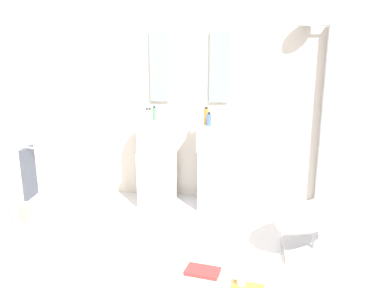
{
  "coord_description": "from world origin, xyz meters",
  "views": [
    {
      "loc": [
        0.56,
        -3.11,
        1.97
      ],
      "look_at": [
        0.15,
        0.55,
        0.95
      ],
      "focal_mm": 38.33,
      "sensor_mm": 36.0,
      "label": 1
    }
  ],
  "objects_px": {
    "towel_rack": "(26,175)",
    "soap_bottle_clear": "(147,117)",
    "coffee_mug": "(241,282)",
    "soap_bottle_amber": "(206,116)",
    "pedestal_sink_left": "(157,160)",
    "soap_bottle_blue": "(209,120)",
    "pedestal_sink_right": "(217,163)",
    "shower_column": "(327,114)",
    "soap_bottle_grey": "(150,115)",
    "soap_bottle_white": "(206,117)",
    "soap_bottle_green": "(154,114)",
    "lounge_chair": "(317,219)",
    "magazine_red": "(203,271)"
  },
  "relations": [
    {
      "from": "soap_bottle_white",
      "to": "magazine_red",
      "type": "bearing_deg",
      "value": -86.26
    },
    {
      "from": "pedestal_sink_left",
      "to": "shower_column",
      "type": "relative_size",
      "value": 0.52
    },
    {
      "from": "pedestal_sink_right",
      "to": "towel_rack",
      "type": "xyz_separation_m",
      "value": [
        -1.79,
        -0.91,
        0.1
      ]
    },
    {
      "from": "towel_rack",
      "to": "soap_bottle_white",
      "type": "xyz_separation_m",
      "value": [
        1.67,
        0.89,
        0.42
      ]
    },
    {
      "from": "lounge_chair",
      "to": "coffee_mug",
      "type": "height_order",
      "value": "lounge_chair"
    },
    {
      "from": "towel_rack",
      "to": "soap_bottle_grey",
      "type": "distance_m",
      "value": 1.48
    },
    {
      "from": "towel_rack",
      "to": "coffee_mug",
      "type": "distance_m",
      "value": 2.27
    },
    {
      "from": "soap_bottle_clear",
      "to": "soap_bottle_white",
      "type": "distance_m",
      "value": 0.65
    },
    {
      "from": "soap_bottle_amber",
      "to": "soap_bottle_blue",
      "type": "distance_m",
      "value": 0.1
    },
    {
      "from": "soap_bottle_green",
      "to": "soap_bottle_blue",
      "type": "xyz_separation_m",
      "value": [
        0.65,
        -0.23,
        -0.01
      ]
    },
    {
      "from": "pedestal_sink_left",
      "to": "soap_bottle_white",
      "type": "bearing_deg",
      "value": -1.35
    },
    {
      "from": "pedestal_sink_left",
      "to": "lounge_chair",
      "type": "relative_size",
      "value": 0.97
    },
    {
      "from": "coffee_mug",
      "to": "soap_bottle_grey",
      "type": "height_order",
      "value": "soap_bottle_grey"
    },
    {
      "from": "soap_bottle_green",
      "to": "soap_bottle_grey",
      "type": "relative_size",
      "value": 1.11
    },
    {
      "from": "soap_bottle_clear",
      "to": "soap_bottle_blue",
      "type": "xyz_separation_m",
      "value": [
        0.69,
        -0.02,
        -0.01
      ]
    },
    {
      "from": "shower_column",
      "to": "lounge_chair",
      "type": "height_order",
      "value": "shower_column"
    },
    {
      "from": "coffee_mug",
      "to": "soap_bottle_green",
      "type": "xyz_separation_m",
      "value": [
        -1.02,
        1.71,
        0.99
      ]
    },
    {
      "from": "soap_bottle_clear",
      "to": "lounge_chair",
      "type": "bearing_deg",
      "value": -27.42
    },
    {
      "from": "towel_rack",
      "to": "coffee_mug",
      "type": "xyz_separation_m",
      "value": [
        2.08,
        -0.69,
        -0.57
      ]
    },
    {
      "from": "pedestal_sink_left",
      "to": "soap_bottle_blue",
      "type": "distance_m",
      "value": 0.8
    },
    {
      "from": "lounge_chair",
      "to": "soap_bottle_green",
      "type": "xyz_separation_m",
      "value": [
        -1.69,
        1.11,
        0.7
      ]
    },
    {
      "from": "soap_bottle_green",
      "to": "soap_bottle_amber",
      "type": "bearing_deg",
      "value": -12.77
    },
    {
      "from": "pedestal_sink_left",
      "to": "soap_bottle_grey",
      "type": "height_order",
      "value": "soap_bottle_grey"
    },
    {
      "from": "lounge_chair",
      "to": "towel_rack",
      "type": "distance_m",
      "value": 2.76
    },
    {
      "from": "shower_column",
      "to": "coffee_mug",
      "type": "distance_m",
      "value": 2.26
    },
    {
      "from": "soap_bottle_green",
      "to": "soap_bottle_grey",
      "type": "distance_m",
      "value": 0.06
    },
    {
      "from": "coffee_mug",
      "to": "soap_bottle_amber",
      "type": "xyz_separation_m",
      "value": [
        -0.41,
        1.57,
        1.01
      ]
    },
    {
      "from": "soap_bottle_white",
      "to": "soap_bottle_amber",
      "type": "distance_m",
      "value": 0.01
    },
    {
      "from": "lounge_chair",
      "to": "magazine_red",
      "type": "height_order",
      "value": "lounge_chair"
    },
    {
      "from": "coffee_mug",
      "to": "soap_bottle_clear",
      "type": "relative_size",
      "value": 0.54
    },
    {
      "from": "shower_column",
      "to": "soap_bottle_blue",
      "type": "bearing_deg",
      "value": -166.38
    },
    {
      "from": "pedestal_sink_right",
      "to": "soap_bottle_amber",
      "type": "xyz_separation_m",
      "value": [
        -0.12,
        -0.02,
        0.54
      ]
    },
    {
      "from": "coffee_mug",
      "to": "soap_bottle_blue",
      "type": "distance_m",
      "value": 1.82
    },
    {
      "from": "towel_rack",
      "to": "soap_bottle_blue",
      "type": "height_order",
      "value": "soap_bottle_blue"
    },
    {
      "from": "shower_column",
      "to": "soap_bottle_green",
      "type": "bearing_deg",
      "value": -177.62
    },
    {
      "from": "pedestal_sink_left",
      "to": "soap_bottle_grey",
      "type": "xyz_separation_m",
      "value": [
        -0.09,
        0.09,
        0.52
      ]
    },
    {
      "from": "coffee_mug",
      "to": "soap_bottle_amber",
      "type": "distance_m",
      "value": 1.91
    },
    {
      "from": "soap_bottle_grey",
      "to": "pedestal_sink_right",
      "type": "bearing_deg",
      "value": -6.76
    },
    {
      "from": "pedestal_sink_right",
      "to": "soap_bottle_grey",
      "type": "relative_size",
      "value": 7.26
    },
    {
      "from": "soap_bottle_grey",
      "to": "magazine_red",
      "type": "bearing_deg",
      "value": -63.74
    },
    {
      "from": "towel_rack",
      "to": "soap_bottle_clear",
      "type": "distance_m",
      "value": 1.38
    },
    {
      "from": "pedestal_sink_right",
      "to": "soap_bottle_green",
      "type": "xyz_separation_m",
      "value": [
        -0.73,
        0.12,
        0.53
      ]
    },
    {
      "from": "soap_bottle_green",
      "to": "pedestal_sink_left",
      "type": "bearing_deg",
      "value": -69.93
    },
    {
      "from": "pedestal_sink_right",
      "to": "shower_column",
      "type": "height_order",
      "value": "shower_column"
    },
    {
      "from": "pedestal_sink_right",
      "to": "shower_column",
      "type": "relative_size",
      "value": 0.52
    },
    {
      "from": "pedestal_sink_left",
      "to": "pedestal_sink_right",
      "type": "relative_size",
      "value": 1.0
    },
    {
      "from": "shower_column",
      "to": "soap_bottle_blue",
      "type": "height_order",
      "value": "shower_column"
    },
    {
      "from": "shower_column",
      "to": "towel_rack",
      "type": "xyz_separation_m",
      "value": [
        -3.0,
        -1.11,
        -0.45
      ]
    },
    {
      "from": "soap_bottle_amber",
      "to": "soap_bottle_blue",
      "type": "relative_size",
      "value": 1.27
    },
    {
      "from": "magazine_red",
      "to": "soap_bottle_amber",
      "type": "relative_size",
      "value": 1.47
    }
  ]
}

